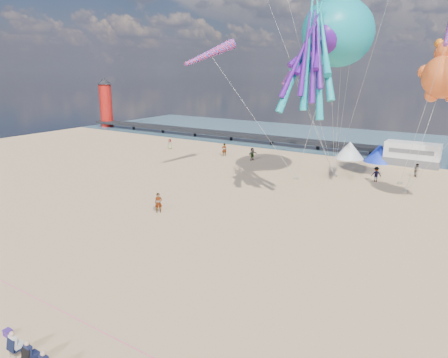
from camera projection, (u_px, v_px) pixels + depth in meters
ground at (180, 289)px, 22.57m from camera, size 120.00×120.00×0.00m
water at (387, 144)px, 67.08m from camera, size 120.00×120.00×0.00m
pier at (213, 132)px, 72.60m from camera, size 60.00×3.00×0.50m
lighthouse at (106, 106)px, 86.36m from camera, size 2.60×2.60×9.00m
motorhome_0 at (412, 154)px, 51.40m from camera, size 6.60×2.50×3.00m
tent_white at (350, 150)px, 55.68m from camera, size 4.00×4.00×2.40m
tent_blue at (379, 153)px, 53.58m from camera, size 4.00×4.00×2.40m
cooler_purple at (8, 333)px, 18.56m from camera, size 0.40×0.30×0.32m
rope_line at (111, 336)px, 18.51m from camera, size 34.00×0.03×0.03m
standing_person at (159, 203)px, 34.48m from camera, size 0.76×0.74×1.75m
beachgoer_1 at (417, 170)px, 46.08m from camera, size 0.82×0.91×1.56m
beachgoer_2 at (376, 174)px, 44.08m from camera, size 1.01×0.92×1.69m
beachgoer_4 at (252, 154)px, 54.54m from camera, size 0.64×1.08×1.72m
beachgoer_5 at (224, 150)px, 57.18m from camera, size 1.65×1.57×1.86m
beachgoer_6 at (170, 144)px, 62.39m from camera, size 0.59×0.41×1.57m
sandbag_a at (296, 179)px, 45.12m from camera, size 0.50×0.35×0.22m
sandbag_b at (335, 176)px, 46.26m from camera, size 0.50×0.35×0.22m
sandbag_c at (405, 192)px, 40.25m from camera, size 0.50×0.35×0.22m
sandbag_d at (400, 183)px, 43.31m from camera, size 0.50×0.35×0.22m
sandbag_e at (334, 176)px, 46.06m from camera, size 0.50×0.35×0.22m
kite_octopus_teal at (339, 32)px, 37.50m from camera, size 7.41×12.20×13.00m
kite_octopus_purple at (330, 37)px, 35.71m from camera, size 3.83×8.54×9.66m
kite_teddy_orange at (444, 77)px, 37.94m from camera, size 5.77×5.54×7.02m
windsock_left at (210, 54)px, 41.46m from camera, size 3.23×6.42×6.43m
windsock_right at (292, 71)px, 41.82m from camera, size 1.09×5.14×5.11m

